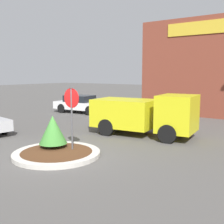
{
  "coord_description": "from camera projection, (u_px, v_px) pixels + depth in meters",
  "views": [
    {
      "loc": [
        7.83,
        -7.13,
        3.12
      ],
      "look_at": [
        0.56,
        2.81,
        1.42
      ],
      "focal_mm": 45.0,
      "sensor_mm": 36.0,
      "label": 1
    }
  ],
  "objects": [
    {
      "name": "utility_truck",
      "position": [
        144.0,
        114.0,
        14.02
      ],
      "size": [
        5.32,
        2.63,
        2.11
      ],
      "rotation": [
        0.0,
        0.0,
        0.12
      ],
      "color": "gold",
      "rests_on": "ground_plane"
    },
    {
      "name": "traffic_island",
      "position": [
        57.0,
        154.0,
        10.69
      ],
      "size": [
        3.31,
        3.31,
        0.16
      ],
      "color": "#BCB7AD",
      "rests_on": "ground_plane"
    },
    {
      "name": "parked_sedan_white",
      "position": [
        81.0,
        104.0,
        22.26
      ],
      "size": [
        4.56,
        2.25,
        1.38
      ],
      "rotation": [
        0.0,
        0.0,
        0.1
      ],
      "color": "silver",
      "rests_on": "ground_plane"
    },
    {
      "name": "island_shrub",
      "position": [
        53.0,
        130.0,
        11.22
      ],
      "size": [
        1.11,
        1.11,
        1.29
      ],
      "color": "brown",
      "rests_on": "traffic_island"
    },
    {
      "name": "ground_plane",
      "position": [
        57.0,
        156.0,
        10.7
      ],
      "size": [
        120.0,
        120.0,
        0.0
      ],
      "primitive_type": "plane",
      "color": "#514F4C"
    },
    {
      "name": "stop_sign",
      "position": [
        72.0,
        108.0,
        10.8
      ],
      "size": [
        0.76,
        0.07,
        2.57
      ],
      "color": "#4C4C51",
      "rests_on": "ground_plane"
    }
  ]
}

